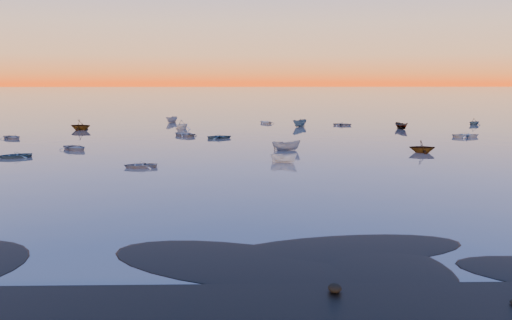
{
  "coord_description": "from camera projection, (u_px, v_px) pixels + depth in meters",
  "views": [
    {
      "loc": [
        -2.11,
        -25.78,
        10.05
      ],
      "look_at": [
        -1.02,
        28.0,
        0.84
      ],
      "focal_mm": 35.0,
      "sensor_mm": 36.0,
      "label": 1
    }
  ],
  "objects": [
    {
      "name": "ground",
      "position": [
        254.0,
        115.0,
        125.69
      ],
      "size": [
        600.0,
        600.0,
        0.0
      ],
      "primitive_type": "plane",
      "color": "#675B55",
      "rests_on": "ground"
    },
    {
      "name": "boat_near_center",
      "position": [
        286.0,
        150.0,
        67.21
      ],
      "size": [
        1.86,
        3.94,
        1.33
      ],
      "primitive_type": "imported",
      "rotation": [
        0.0,
        0.0,
        1.63
      ],
      "color": "gray",
      "rests_on": "ground"
    },
    {
      "name": "boat_near_left",
      "position": [
        75.0,
        150.0,
        67.52
      ],
      "size": [
        4.24,
        4.46,
        1.09
      ],
      "primitive_type": "imported",
      "rotation": [
        0.0,
        0.0,
        0.85
      ],
      "color": "gray",
      "rests_on": "ground"
    },
    {
      "name": "moored_fleet",
      "position": [
        259.0,
        139.0,
        79.37
      ],
      "size": [
        124.0,
        58.0,
        1.2
      ],
      "primitive_type": null,
      "color": "silver",
      "rests_on": "ground"
    },
    {
      "name": "mud_lobes",
      "position": [
        287.0,
        269.0,
        26.16
      ],
      "size": [
        140.0,
        6.0,
        0.07
      ],
      "primitive_type": null,
      "color": "black",
      "rests_on": "ground"
    }
  ]
}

